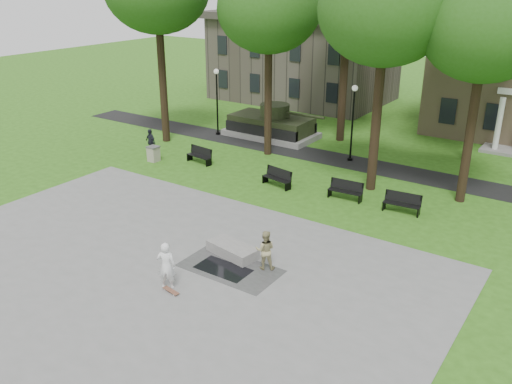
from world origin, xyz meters
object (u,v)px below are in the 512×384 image
(friend_watching, at_px, (265,250))
(trash_bin, at_px, (154,154))
(park_bench_0, at_px, (200,155))
(concrete_block, at_px, (233,250))
(skateboarder, at_px, (166,266))

(friend_watching, height_order, trash_bin, friend_watching)
(park_bench_0, bearing_deg, concrete_block, -37.07)
(friend_watching, bearing_deg, park_bench_0, -68.73)
(concrete_block, relative_size, friend_watching, 1.35)
(concrete_block, xyz_separation_m, skateboarder, (-0.46, -3.45, 0.72))
(trash_bin, bearing_deg, friend_watching, -28.88)
(concrete_block, distance_m, trash_bin, 13.33)
(concrete_block, relative_size, park_bench_0, 1.20)
(park_bench_0, height_order, trash_bin, park_bench_0)
(park_bench_0, relative_size, trash_bin, 1.92)
(concrete_block, xyz_separation_m, park_bench_0, (-8.73, 8.40, 0.28))
(skateboarder, relative_size, friend_watching, 1.16)
(concrete_block, bearing_deg, trash_bin, 148.19)
(skateboarder, xyz_separation_m, friend_watching, (2.20, 3.27, -0.13))
(skateboarder, distance_m, trash_bin, 15.10)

